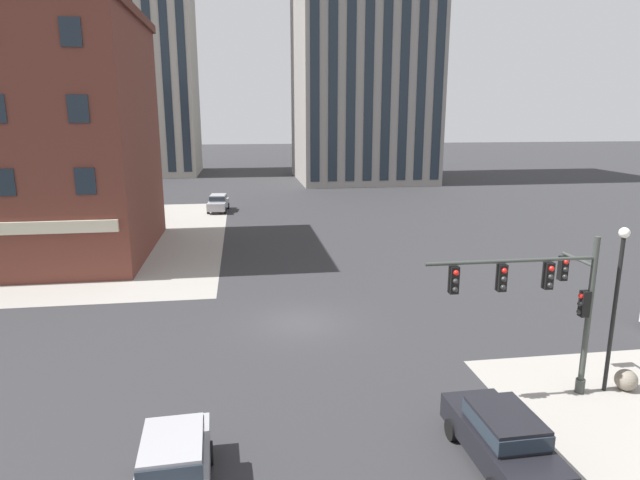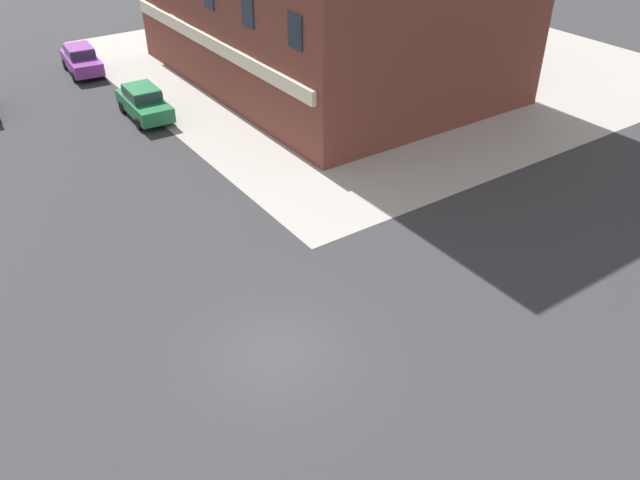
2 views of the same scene
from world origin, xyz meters
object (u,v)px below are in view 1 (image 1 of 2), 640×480
(car_main_southbound_far, at_px, (502,436))
(bollard_sphere_curb_a, at_px, (626,380))
(car_main_northbound_far, at_px, (218,202))
(street_lamp_corner_near, at_px, (617,292))
(car_parked_curb, at_px, (173,467))
(traffic_signal_main, at_px, (550,295))

(car_main_southbound_far, bearing_deg, bollard_sphere_curb_a, 27.85)
(car_main_northbound_far, bearing_deg, bollard_sphere_curb_a, -68.15)
(street_lamp_corner_near, distance_m, car_parked_curb, 15.06)
(car_main_southbound_far, bearing_deg, traffic_signal_main, 47.79)
(traffic_signal_main, relative_size, street_lamp_corner_near, 1.02)
(traffic_signal_main, height_order, car_main_northbound_far, traffic_signal_main)
(street_lamp_corner_near, xyz_separation_m, car_main_northbound_far, (-14.88, 38.91, -2.73))
(bollard_sphere_curb_a, bearing_deg, traffic_signal_main, 175.21)
(bollard_sphere_curb_a, bearing_deg, street_lamp_corner_near, 174.33)
(traffic_signal_main, height_order, bollard_sphere_curb_a, traffic_signal_main)
(traffic_signal_main, bearing_deg, car_main_southbound_far, -132.21)
(car_parked_curb, bearing_deg, bollard_sphere_curb_a, 12.80)
(bollard_sphere_curb_a, height_order, car_main_northbound_far, car_main_northbound_far)
(bollard_sphere_curb_a, bearing_deg, car_main_northbound_far, 111.85)
(bollard_sphere_curb_a, height_order, street_lamp_corner_near, street_lamp_corner_near)
(street_lamp_corner_near, bearing_deg, traffic_signal_main, 175.50)
(traffic_signal_main, xyz_separation_m, car_main_southbound_far, (-3.29, -3.62, -2.67))
(car_main_southbound_far, bearing_deg, car_parked_curb, -179.50)
(bollard_sphere_curb_a, bearing_deg, car_parked_curb, -167.20)
(car_main_northbound_far, bearing_deg, street_lamp_corner_near, -69.07)
(car_main_northbound_far, bearing_deg, car_main_southbound_far, -77.66)
(bollard_sphere_curb_a, relative_size, car_parked_curb, 0.17)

